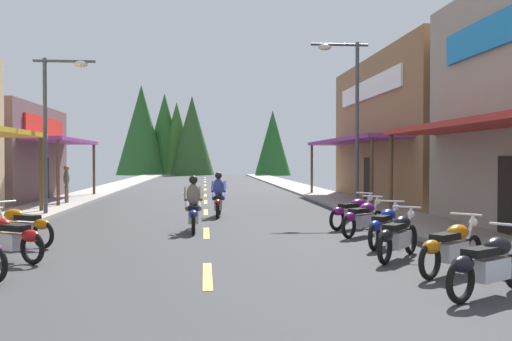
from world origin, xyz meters
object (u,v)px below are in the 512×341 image
(streetlamp_left, at_px, (55,112))
(motorcycle_parked_right_0, at_px, (489,263))
(motorcycle_parked_right_1, at_px, (451,247))
(motorcycle_parked_right_2, at_px, (398,235))
(rider_cruising_lead, at_px, (193,208))
(motorcycle_parked_right_4, at_px, (363,217))
(motorcycle_parked_left_4, at_px, (21,225))
(streetlamp_right, at_px, (349,102))
(motorcycle_parked_right_3, at_px, (385,226))
(motorcycle_parked_left_3, at_px, (7,237))
(rider_cruising_trailing, at_px, (218,198))
(motorcycle_parked_right_5, at_px, (353,212))
(pedestrian_browsing, at_px, (67,182))

(streetlamp_left, bearing_deg, motorcycle_parked_right_0, -54.14)
(motorcycle_parked_right_1, bearing_deg, streetlamp_left, 91.70)
(motorcycle_parked_right_2, relative_size, rider_cruising_lead, 0.81)
(motorcycle_parked_right_4, xyz_separation_m, motorcycle_parked_left_4, (-8.39, -1.14, 0.00))
(streetlamp_right, relative_size, motorcycle_parked_right_3, 3.55)
(motorcycle_parked_right_3, height_order, motorcycle_parked_right_4, same)
(motorcycle_parked_right_4, bearing_deg, motorcycle_parked_right_0, -135.39)
(motorcycle_parked_right_4, distance_m, rider_cruising_lead, 4.65)
(motorcycle_parked_right_0, height_order, motorcycle_parked_right_4, same)
(streetlamp_right, distance_m, motorcycle_parked_left_3, 13.80)
(streetlamp_left, xyz_separation_m, motorcycle_parked_right_3, (9.37, -8.03, -3.20))
(motorcycle_parked_right_2, bearing_deg, motorcycle_parked_left_4, 111.37)
(rider_cruising_lead, height_order, rider_cruising_trailing, same)
(motorcycle_parked_left_3, bearing_deg, streetlamp_right, -99.30)
(motorcycle_parked_right_1, height_order, motorcycle_parked_right_2, same)
(rider_cruising_trailing, bearing_deg, motorcycle_parked_right_3, -149.90)
(motorcycle_parked_right_1, height_order, motorcycle_parked_right_5, same)
(rider_cruising_lead, bearing_deg, rider_cruising_trailing, -11.74)
(motorcycle_parked_right_0, relative_size, motorcycle_parked_right_5, 1.05)
(motorcycle_parked_right_2, distance_m, rider_cruising_lead, 6.45)
(motorcycle_parked_right_0, bearing_deg, rider_cruising_lead, 85.85)
(pedestrian_browsing, bearing_deg, motorcycle_parked_left_3, 77.34)
(streetlamp_left, distance_m, motorcycle_parked_right_1, 15.14)
(motorcycle_parked_right_2, distance_m, motorcycle_parked_right_3, 1.72)
(motorcycle_parked_right_2, relative_size, rider_cruising_trailing, 0.81)
(streetlamp_left, bearing_deg, streetlamp_right, 1.60)
(motorcycle_parked_right_5, bearing_deg, motorcycle_parked_left_3, 172.97)
(streetlamp_left, xyz_separation_m, motorcycle_parked_right_1, (9.53, -11.32, -3.20))
(rider_cruising_trailing, bearing_deg, motorcycle_parked_left_3, 157.24)
(streetlamp_left, bearing_deg, motorcycle_parked_right_5, -25.42)
(motorcycle_parked_right_4, relative_size, motorcycle_parked_left_3, 0.88)
(motorcycle_parked_left_3, xyz_separation_m, motorcycle_parked_left_4, (-0.36, 2.04, 0.00))
(streetlamp_left, relative_size, streetlamp_right, 0.87)
(streetlamp_right, height_order, rider_cruising_lead, streetlamp_right)
(motorcycle_parked_right_4, xyz_separation_m, motorcycle_parked_right_5, (0.15, 1.58, 0.00))
(motorcycle_parked_right_2, height_order, motorcycle_parked_right_3, same)
(motorcycle_parked_right_1, relative_size, rider_cruising_lead, 0.81)
(streetlamp_left, height_order, motorcycle_parked_right_2, streetlamp_left)
(motorcycle_parked_right_4, xyz_separation_m, rider_cruising_trailing, (-3.67, 5.51, 0.17))
(motorcycle_parked_right_3, xyz_separation_m, pedestrian_browsing, (-10.18, 13.21, 0.53))
(streetlamp_left, distance_m, motorcycle_parked_right_3, 12.75)
(motorcycle_parked_right_0, distance_m, motorcycle_parked_right_3, 4.95)
(motorcycle_parked_right_2, height_order, motorcycle_parked_right_5, same)
(streetlamp_left, height_order, motorcycle_parked_right_5, streetlamp_left)
(motorcycle_parked_right_0, xyz_separation_m, rider_cruising_trailing, (-3.67, 12.37, 0.17))
(motorcycle_parked_left_3, relative_size, motorcycle_parked_left_4, 0.98)
(streetlamp_left, height_order, motorcycle_parked_right_4, streetlamp_left)
(motorcycle_parked_left_4, relative_size, pedestrian_browsing, 1.06)
(motorcycle_parked_right_1, relative_size, motorcycle_parked_right_5, 0.99)
(motorcycle_parked_left_3, distance_m, pedestrian_browsing, 14.65)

